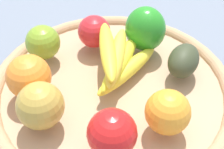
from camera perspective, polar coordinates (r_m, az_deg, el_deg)
The scene contains 11 objects.
ground_plane at distance 0.65m, azimuth 0.00°, elevation -3.52°, with size 2.40×2.40×0.00m, color slate.
basket at distance 0.64m, azimuth 0.00°, elevation -2.47°, with size 0.46×0.46×0.03m.
apple_0 at distance 0.50m, azimuth 0.00°, elevation -9.91°, with size 0.08×0.08×0.08m, color red.
apple_2 at distance 0.70m, azimuth -3.02°, elevation 7.26°, with size 0.07×0.07×0.07m, color red.
banana_bunch at distance 0.63m, azimuth 0.97°, elevation 2.54°, with size 0.17×0.13×0.07m.
orange_1 at distance 0.54m, azimuth 9.40°, elevation -6.29°, with size 0.07×0.07×0.07m, color orange.
orange_0 at distance 0.60m, azimuth -13.90°, elevation -0.35°, with size 0.08×0.08×0.08m, color orange.
avocado at distance 0.65m, azimuth 11.99°, elevation 2.31°, with size 0.08×0.06×0.06m, color #363E28.
apple_1 at distance 0.68m, azimuth -11.59°, elevation 5.34°, with size 0.07×0.07×0.07m, color olive.
bell_pepper at distance 0.68m, azimuth 5.66°, elevation 7.66°, with size 0.08×0.08×0.09m, color #279026.
apple_3 at distance 0.55m, azimuth -12.02°, elevation -5.17°, with size 0.08×0.08×0.08m, color #B5943C.
Camera 1 is at (-0.43, -0.13, 0.48)m, focal length 54.12 mm.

